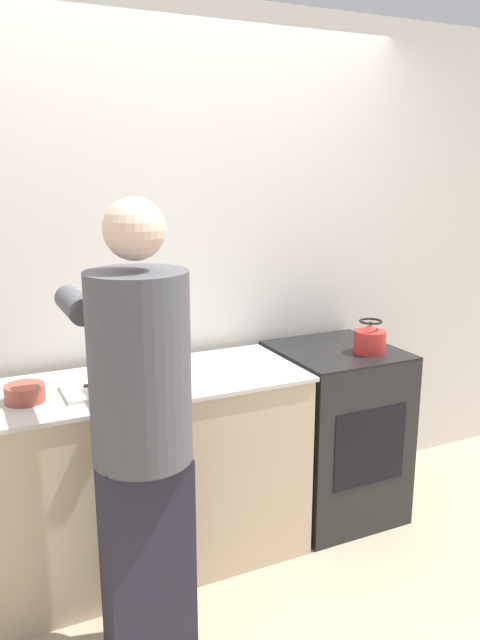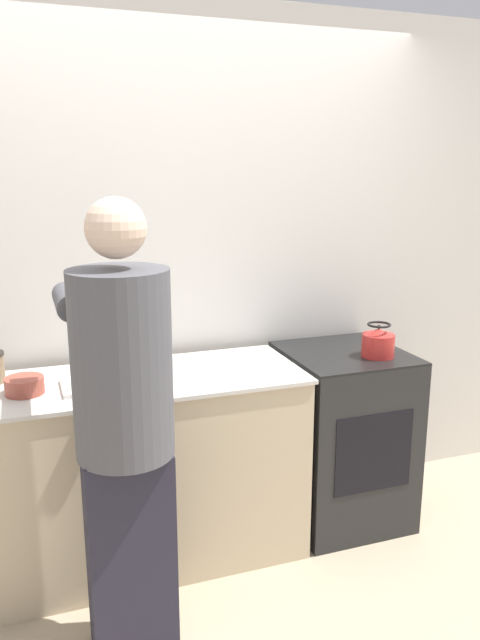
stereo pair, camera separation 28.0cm
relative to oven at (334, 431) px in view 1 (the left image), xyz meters
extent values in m
plane|color=tan|center=(-0.74, -0.31, -0.45)|extent=(12.00, 12.00, 0.00)
cube|color=silver|center=(-0.74, 0.38, 0.85)|extent=(8.00, 0.05, 2.60)
cube|color=#C6B28E|center=(-1.05, -0.02, -0.01)|extent=(1.46, 0.58, 0.88)
cube|color=beige|center=(-1.05, -0.02, 0.43)|extent=(1.48, 0.61, 0.02)
cube|color=black|center=(0.00, 0.00, -0.01)|extent=(0.59, 0.62, 0.90)
cube|color=black|center=(0.00, 0.00, 0.45)|extent=(0.59, 0.62, 0.01)
cube|color=black|center=(0.00, -0.31, 0.04)|extent=(0.41, 0.01, 0.39)
cube|color=#252432|center=(-1.21, -0.57, -0.05)|extent=(0.32, 0.19, 0.81)
cylinder|color=#4C4C51|center=(-1.21, -0.57, 0.69)|extent=(0.35, 0.35, 0.67)
sphere|color=beige|center=(-1.21, -0.57, 1.16)|extent=(0.21, 0.21, 0.21)
cylinder|color=#4C4C51|center=(-1.36, -0.27, 0.87)|extent=(0.10, 0.30, 0.10)
cylinder|color=#4C4C51|center=(-1.06, -0.27, 0.87)|extent=(0.10, 0.30, 0.10)
cube|color=silver|center=(-1.22, -0.07, 0.45)|extent=(0.36, 0.24, 0.02)
cube|color=silver|center=(-1.17, -0.07, 0.46)|extent=(0.13, 0.07, 0.01)
cube|color=black|center=(-1.27, -0.05, 0.46)|extent=(0.08, 0.05, 0.01)
cylinder|color=red|center=(0.11, -0.12, 0.51)|extent=(0.16, 0.16, 0.11)
cone|color=red|center=(0.11, -0.12, 0.58)|extent=(0.13, 0.13, 0.03)
sphere|color=black|center=(0.11, -0.12, 0.61)|extent=(0.02, 0.02, 0.02)
torus|color=black|center=(0.11, -0.12, 0.62)|extent=(0.12, 0.12, 0.01)
cylinder|color=#9E4738|center=(-1.54, -0.06, 0.48)|extent=(0.16, 0.16, 0.07)
camera|label=1|loc=(-1.77, -2.56, 1.36)|focal=35.00mm
camera|label=2|loc=(-1.52, -2.67, 1.36)|focal=35.00mm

